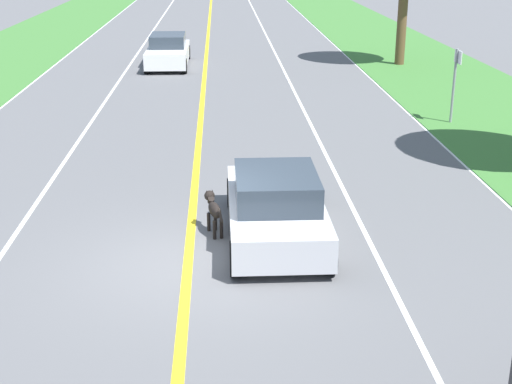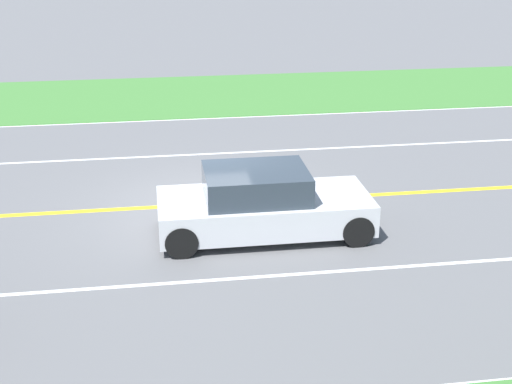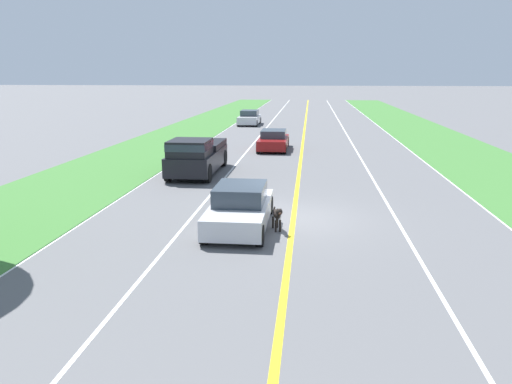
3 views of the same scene
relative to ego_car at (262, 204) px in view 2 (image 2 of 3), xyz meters
The scene contains 8 objects.
ground_plane 2.14m from the ego_car, 145.53° to the right, with size 400.00×400.00×0.00m, color #5B5B5E.
centre_divider_line 2.14m from the ego_car, 145.53° to the right, with size 0.18×160.00×0.01m, color yellow.
lane_edge_line_left 8.78m from the ego_car, behind, with size 0.14×160.00×0.01m, color white.
lane_dash_same_dir 2.24m from the ego_car, 32.50° to the right, with size 0.10×160.00×0.01m, color white.
lane_dash_oncoming 5.35m from the ego_car, 167.43° to the right, with size 0.10×160.00×0.01m, color white.
grass_verge_left 11.76m from the ego_car, behind, with size 6.00×160.00×0.03m, color #3D7533.
ego_car is the anchor object (origin of this frame).
dog 1.25m from the ego_car, 168.07° to the left, with size 0.41×1.08×0.82m.
Camera 2 is at (14.63, -0.88, 6.12)m, focal length 50.00 mm.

